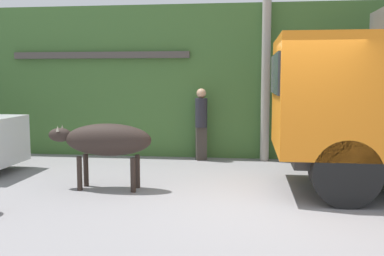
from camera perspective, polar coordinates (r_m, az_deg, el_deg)
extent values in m
plane|color=gray|center=(7.05, 10.49, -9.82)|extent=(60.00, 60.00, 0.00)
cube|color=#426B33|center=(13.58, 9.00, 5.89)|extent=(32.00, 5.40, 3.72)
cube|color=#C6B793|center=(12.66, -9.58, 2.95)|extent=(4.14, 2.40, 2.43)
cube|color=#4C4742|center=(12.65, -9.69, 8.82)|extent=(4.44, 2.70, 0.16)
cube|color=orange|center=(8.09, 17.10, 4.10)|extent=(1.83, 2.44, 1.94)
cube|color=#232D38|center=(7.98, 10.51, 6.75)|extent=(0.04, 2.08, 0.68)
cylinder|color=black|center=(7.31, 18.79, -5.27)|extent=(1.04, 0.54, 1.04)
ellipsoid|color=#2D231E|center=(7.97, -10.60, -1.47)|extent=(1.54, 0.57, 0.57)
ellipsoid|color=#2D231E|center=(8.27, -16.39, -0.85)|extent=(0.42, 0.25, 0.25)
cone|color=#B7AD93|center=(8.17, -16.69, -0.07)|extent=(0.06, 0.06, 0.11)
cone|color=#B7AD93|center=(8.34, -16.15, 0.07)|extent=(0.06, 0.06, 0.11)
cylinder|color=#2D231E|center=(8.08, -14.09, -5.63)|extent=(0.09, 0.09, 0.60)
cylinder|color=#2D231E|center=(8.37, -13.32, -5.21)|extent=(0.09, 0.09, 0.60)
cylinder|color=#2D231E|center=(7.79, -7.50, -5.94)|extent=(0.09, 0.09, 0.60)
cylinder|color=#2D231E|center=(8.08, -6.94, -5.48)|extent=(0.09, 0.09, 0.60)
cube|color=#38332D|center=(10.71, 1.17, -1.99)|extent=(0.28, 0.23, 0.79)
cylinder|color=#26262D|center=(10.63, 1.18, 1.96)|extent=(0.37, 0.37, 0.69)
sphere|color=tan|center=(10.60, 1.19, 4.43)|extent=(0.23, 0.23, 0.23)
cylinder|color=#9E998E|center=(10.68, 9.42, 10.59)|extent=(0.20, 0.20, 5.51)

